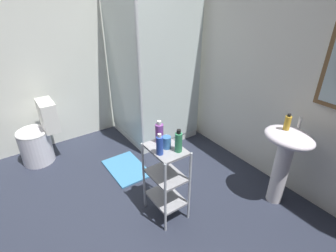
{
  "coord_description": "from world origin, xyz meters",
  "views": [
    {
      "loc": [
        1.65,
        -0.52,
        1.94
      ],
      "look_at": [
        -0.01,
        0.63,
        0.85
      ],
      "focal_mm": 27.63,
      "sensor_mm": 36.0,
      "label": 1
    }
  ],
  "objects": [
    {
      "name": "ground_plane",
      "position": [
        0.0,
        0.0,
        -0.01
      ],
      "size": [
        4.2,
        4.2,
        0.02
      ],
      "primitive_type": "cube",
      "color": "#272C3C"
    },
    {
      "name": "wall_back",
      "position": [
        0.01,
        1.85,
        1.25
      ],
      "size": [
        4.2,
        0.14,
        2.5
      ],
      "color": "silver",
      "rests_on": "ground_plane"
    },
    {
      "name": "wall_left",
      "position": [
        -1.85,
        0.0,
        1.25
      ],
      "size": [
        0.1,
        4.2,
        2.5
      ],
      "primitive_type": "cube",
      "color": "silver",
      "rests_on": "ground_plane"
    },
    {
      "name": "shower_stall",
      "position": [
        -1.21,
        1.18,
        0.46
      ],
      "size": [
        0.92,
        0.92,
        2.0
      ],
      "color": "white",
      "rests_on": "ground_plane"
    },
    {
      "name": "pedestal_sink",
      "position": [
        0.63,
        1.52,
        0.58
      ],
      "size": [
        0.46,
        0.37,
        0.81
      ],
      "color": "white",
      "rests_on": "ground_plane"
    },
    {
      "name": "sink_faucet",
      "position": [
        0.63,
        1.64,
        0.86
      ],
      "size": [
        0.03,
        0.03,
        0.1
      ],
      "primitive_type": "cylinder",
      "color": "silver",
      "rests_on": "pedestal_sink"
    },
    {
      "name": "toilet",
      "position": [
        -1.48,
        -0.27,
        0.31
      ],
      "size": [
        0.37,
        0.49,
        0.76
      ],
      "color": "white",
      "rests_on": "ground_plane"
    },
    {
      "name": "storage_cart",
      "position": [
        0.13,
        0.51,
        0.44
      ],
      "size": [
        0.38,
        0.28,
        0.74
      ],
      "color": "silver",
      "rests_on": "ground_plane"
    },
    {
      "name": "hand_soap_bottle",
      "position": [
        0.58,
        1.51,
        0.88
      ],
      "size": [
        0.06,
        0.06,
        0.15
      ],
      "color": "gold",
      "rests_on": "pedestal_sink"
    },
    {
      "name": "body_wash_bottle_green",
      "position": [
        0.23,
        0.57,
        0.83
      ],
      "size": [
        0.06,
        0.06,
        0.2
      ],
      "color": "#338E5A",
      "rests_on": "storage_cart"
    },
    {
      "name": "conditioner_bottle_purple",
      "position": [
        0.01,
        0.52,
        0.83
      ],
      "size": [
        0.07,
        0.07,
        0.2
      ],
      "color": "purple",
      "rests_on": "storage_cart"
    },
    {
      "name": "shampoo_bottle_blue",
      "position": [
        0.17,
        0.42,
        0.82
      ],
      "size": [
        0.06,
        0.06,
        0.19
      ],
      "color": "#2849B7",
      "rests_on": "storage_cart"
    },
    {
      "name": "rinse_cup",
      "position": [
        0.13,
        0.52,
        0.79
      ],
      "size": [
        0.08,
        0.08,
        0.11
      ],
      "primitive_type": "cylinder",
      "color": "#3870B2",
      "rests_on": "storage_cart"
    },
    {
      "name": "bath_mat",
      "position": [
        -0.7,
        0.5,
        0.01
      ],
      "size": [
        0.6,
        0.4,
        0.02
      ],
      "primitive_type": "cube",
      "color": "teal",
      "rests_on": "ground_plane"
    }
  ]
}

